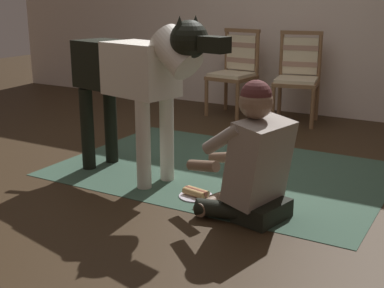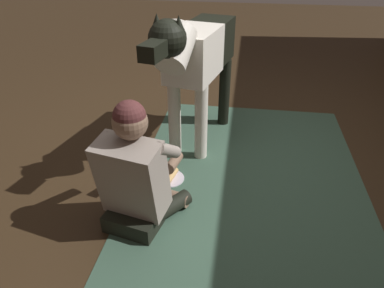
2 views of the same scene
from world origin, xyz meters
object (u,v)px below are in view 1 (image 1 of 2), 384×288
at_px(hot_dog_on_plate, 196,194).
at_px(dining_chair_left_of_pair, 236,68).
at_px(person_sitting_on_floor, 252,162).
at_px(large_dog, 135,74).
at_px(dining_chair_right_of_pair, 298,73).

bearing_deg(hot_dog_on_plate, dining_chair_left_of_pair, 109.51).
distance_m(dining_chair_left_of_pair, hot_dog_on_plate, 2.74).
relative_size(person_sitting_on_floor, hot_dog_on_plate, 3.68).
relative_size(large_dog, hot_dog_on_plate, 6.61).
distance_m(person_sitting_on_floor, hot_dog_on_plate, 0.58).
distance_m(dining_chair_right_of_pair, large_dog, 2.46).
bearing_deg(dining_chair_left_of_pair, hot_dog_on_plate, -70.49).
xyz_separation_m(dining_chair_left_of_pair, hot_dog_on_plate, (0.90, -2.54, -0.52)).
xyz_separation_m(dining_chair_right_of_pair, large_dog, (-0.43, -2.41, 0.26)).
distance_m(dining_chair_right_of_pair, person_sitting_on_floor, 2.72).
height_order(person_sitting_on_floor, hot_dog_on_plate, person_sitting_on_floor).
height_order(dining_chair_left_of_pair, large_dog, large_dog).
relative_size(dining_chair_left_of_pair, large_dog, 0.62).
bearing_deg(dining_chair_right_of_pair, dining_chair_left_of_pair, 179.92).
relative_size(dining_chair_left_of_pair, hot_dog_on_plate, 4.12).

